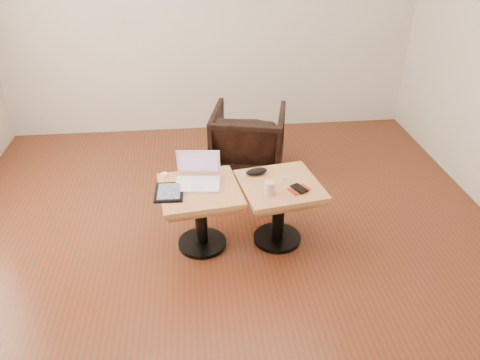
{
  "coord_description": "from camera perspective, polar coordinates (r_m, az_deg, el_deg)",
  "views": [
    {
      "loc": [
        -0.2,
        -2.84,
        2.3
      ],
      "look_at": [
        0.1,
        0.05,
        0.57
      ],
      "focal_mm": 35.0,
      "sensor_mm": 36.0,
      "label": 1
    }
  ],
  "objects": [
    {
      "name": "phone_on_sleeve",
      "position": [
        3.38,
        7.23,
        -1.09
      ],
      "size": [
        0.17,
        0.15,
        0.02
      ],
      "rotation": [
        0.0,
        0.0,
        0.47
      ],
      "color": "maroon",
      "rests_on": "side_table_right"
    },
    {
      "name": "side_table_left",
      "position": [
        3.46,
        -4.88,
        -2.81
      ],
      "size": [
        0.64,
        0.64,
        0.52
      ],
      "rotation": [
        0.0,
        0.0,
        0.13
      ],
      "color": "black",
      "rests_on": "ground"
    },
    {
      "name": "charging_adapter",
      "position": [
        3.56,
        -9.19,
        0.62
      ],
      "size": [
        0.06,
        0.06,
        0.03
      ],
      "primitive_type": "cube",
      "rotation": [
        0.0,
        0.0,
        0.53
      ],
      "color": "white",
      "rests_on": "side_table_left"
    },
    {
      "name": "side_table_right",
      "position": [
        3.52,
        4.8,
        -2.23
      ],
      "size": [
        0.66,
        0.66,
        0.52
      ],
      "rotation": [
        0.0,
        0.0,
        0.17
      ],
      "color": "black",
      "rests_on": "ground"
    },
    {
      "name": "tablet",
      "position": [
        3.35,
        -8.63,
        -1.48
      ],
      "size": [
        0.21,
        0.26,
        0.02
      ],
      "rotation": [
        0.0,
        0.0,
        -0.03
      ],
      "color": "black",
      "rests_on": "side_table_left"
    },
    {
      "name": "earbuds_tangle",
      "position": [
        3.51,
        5.64,
        0.28
      ],
      "size": [
        0.07,
        0.05,
        0.01
      ],
      "color": "white",
      "rests_on": "side_table_right"
    },
    {
      "name": "armchair",
      "position": [
        4.55,
        1.01,
        4.96
      ],
      "size": [
        0.81,
        0.83,
        0.63
      ],
      "primitive_type": "imported",
      "rotation": [
        0.0,
        0.0,
        2.91
      ],
      "color": "black",
      "rests_on": "ground"
    },
    {
      "name": "laptop",
      "position": [
        3.44,
        -5.15,
        0.39
      ],
      "size": [
        0.35,
        0.3,
        0.23
      ],
      "rotation": [
        0.0,
        0.0,
        -0.1
      ],
      "color": "white",
      "rests_on": "side_table_left"
    },
    {
      "name": "room_shell",
      "position": [
        3.0,
        -1.91,
        12.36
      ],
      "size": [
        4.52,
        4.52,
        2.71
      ],
      "color": "#4E3018",
      "rests_on": "ground"
    },
    {
      "name": "striped_cup",
      "position": [
        3.29,
        3.58,
        -0.98
      ],
      "size": [
        0.1,
        0.1,
        0.1
      ],
      "primitive_type": "cylinder",
      "rotation": [
        0.0,
        0.0,
        0.49
      ],
      "color": "#DE688F",
      "rests_on": "side_table_right"
    },
    {
      "name": "glasses_case",
      "position": [
        3.54,
        2.04,
        1.04
      ],
      "size": [
        0.18,
        0.11,
        0.05
      ],
      "primitive_type": "ellipsoid",
      "rotation": [
        0.0,
        0.0,
        0.23
      ],
      "color": "black",
      "rests_on": "side_table_right"
    }
  ]
}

